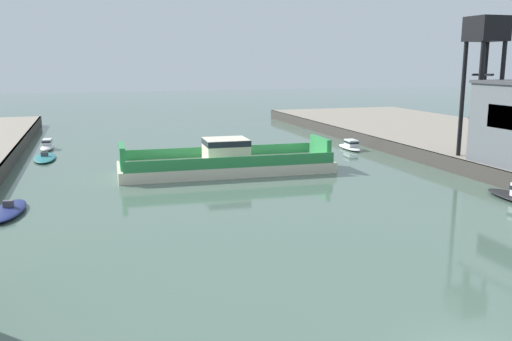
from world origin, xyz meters
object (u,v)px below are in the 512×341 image
at_px(moored_boat_upstream_a, 47,146).
at_px(crane_tower, 485,48).
at_px(chain_ferry, 226,162).
at_px(moored_boat_mid_left, 45,158).
at_px(moored_boat_far_right, 350,146).
at_px(moored_boat_far_left, 9,210).

height_order(moored_boat_upstream_a, crane_tower, crane_tower).
xyz_separation_m(chain_ferry, moored_boat_mid_left, (-18.70, 13.70, -0.87)).
bearing_deg(moored_boat_far_right, chain_ferry, -153.24).
height_order(moored_boat_far_left, crane_tower, crane_tower).
relative_size(chain_ferry, moored_boat_upstream_a, 4.16).
bearing_deg(chain_ferry, moored_boat_far_right, 26.76).
relative_size(moored_boat_far_right, crane_tower, 0.41).
bearing_deg(moored_boat_far_left, moored_boat_mid_left, 87.73).
bearing_deg(moored_boat_upstream_a, moored_boat_mid_left, -88.52).
bearing_deg(moored_boat_upstream_a, moored_boat_far_left, -91.36).
bearing_deg(moored_boat_upstream_a, chain_ferry, -48.56).
distance_m(moored_boat_far_left, moored_boat_upstream_a, 31.99).
xyz_separation_m(moored_boat_upstream_a, crane_tower, (43.85, -29.06, 12.21)).
relative_size(moored_boat_far_left, crane_tower, 0.48).
relative_size(moored_boat_mid_left, moored_boat_upstream_a, 1.38).
height_order(chain_ferry, moored_boat_far_left, chain_ferry).
xyz_separation_m(chain_ferry, moored_boat_far_left, (-19.66, -10.57, -0.80)).
xyz_separation_m(moored_boat_far_right, moored_boat_upstream_a, (-38.12, 11.72, 0.01)).
bearing_deg(chain_ferry, moored_boat_mid_left, 143.77).
bearing_deg(moored_boat_upstream_a, crane_tower, -33.53).
relative_size(chain_ferry, moored_boat_mid_left, 3.00).
bearing_deg(moored_boat_far_right, moored_boat_far_left, -152.47).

